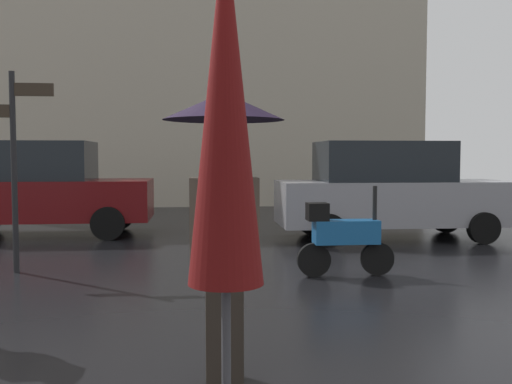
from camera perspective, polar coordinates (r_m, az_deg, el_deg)
The scene contains 7 objects.
folded_patio_umbrella_near at distance 2.13m, azimuth -3.04°, elevation 5.90°, with size 0.36×0.36×2.52m.
pedestrian_with_umbrella at distance 4.09m, azimuth -3.22°, elevation 1.98°, with size 0.86×0.86×2.09m.
parked_scooter at distance 7.94m, azimuth 8.60°, elevation -4.34°, with size 1.35×0.32×1.23m.
parked_car_left at distance 11.66m, azimuth 13.12°, elevation 0.14°, with size 4.54×1.82×1.93m.
parked_car_right at distance 12.69m, azimuth -20.66°, elevation 0.37°, with size 4.39×1.92×1.95m.
street_signpost at distance 8.71m, azimuth -22.89°, elevation 3.78°, with size 1.08×0.08×2.82m.
building_block at distance 20.32m, azimuth -8.55°, elevation 17.15°, with size 17.05×2.04×12.86m, color #B2A893.
Camera 1 is at (0.84, -2.56, 1.63)m, focal length 40.30 mm.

